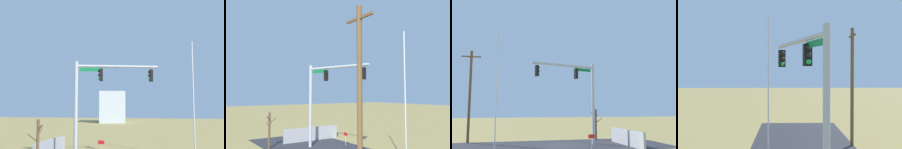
{
  "view_description": "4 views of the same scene",
  "coord_description": "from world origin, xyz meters",
  "views": [
    {
      "loc": [
        -3.62,
        21.85,
        4.15
      ],
      "look_at": [
        0.49,
        -0.34,
        6.6
      ],
      "focal_mm": 46.79,
      "sensor_mm": 36.0,
      "label": 1
    },
    {
      "loc": [
        -17.39,
        11.21,
        5.04
      ],
      "look_at": [
        0.32,
        -0.99,
        6.64
      ],
      "focal_mm": 39.39,
      "sensor_mm": 36.0,
      "label": 2
    },
    {
      "loc": [
        -5.37,
        -23.83,
        3.29
      ],
      "look_at": [
        0.15,
        -0.69,
        6.44
      ],
      "focal_mm": 41.91,
      "sensor_mm": 36.0,
      "label": 3
    },
    {
      "loc": [
        13.49,
        -1.34,
        5.94
      ],
      "look_at": [
        -0.22,
        -1.14,
        5.72
      ],
      "focal_mm": 45.38,
      "sensor_mm": 36.0,
      "label": 4
    }
  ],
  "objects": [
    {
      "name": "sidewalk_corner",
      "position": [
        4.24,
        0.14,
        0.0
      ],
      "size": [
        6.0,
        6.0,
        0.01
      ],
      "primitive_type": "cube",
      "color": "#B7B5AD",
      "rests_on": "ground_plane"
    },
    {
      "name": "retaining_fence",
      "position": [
        5.86,
        -1.43,
        0.71
      ],
      "size": [
        0.2,
        6.28,
        1.41
      ],
      "primitive_type": "cube",
      "color": "#A8A8AD",
      "rests_on": "ground_plane"
    },
    {
      "name": "signal_mast",
      "position": [
        1.71,
        -0.31,
        5.25
      ],
      "size": [
        6.38,
        2.09,
        7.63
      ],
      "color": "#B2B5BA",
      "rests_on": "ground_plane"
    },
    {
      "name": "flagpole",
      "position": [
        -5.79,
        -2.53,
        4.72
      ],
      "size": [
        0.1,
        0.1,
        9.44
      ],
      "primitive_type": "cylinder",
      "color": "silver",
      "rests_on": "ground_plane"
    },
    {
      "name": "utility_pole",
      "position": [
        -8.49,
        3.85,
        4.77
      ],
      "size": [
        1.9,
        0.26,
        9.2
      ],
      "color": "brown",
      "rests_on": "ground_plane"
    },
    {
      "name": "bare_tree",
      "position": [
        4.75,
        3.54,
        1.7
      ],
      "size": [
        1.27,
        1.02,
        3.27
      ],
      "color": "brown",
      "rests_on": "ground_plane"
    },
    {
      "name": "open_sign",
      "position": [
        1.93,
        -3.0,
        0.91
      ],
      "size": [
        0.56,
        0.04,
        1.22
      ],
      "color": "silver",
      "rests_on": "ground_plane"
    }
  ]
}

